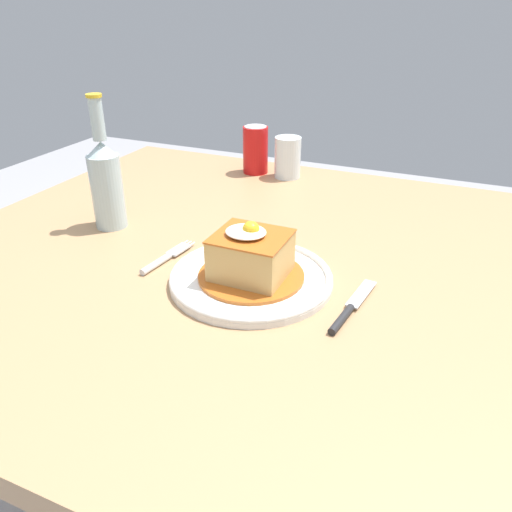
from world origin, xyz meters
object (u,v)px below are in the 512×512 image
at_px(main_plate, 251,277).
at_px(beer_bottle_clear, 107,180).
at_px(fork, 164,259).
at_px(drinking_glass, 288,160).
at_px(knife, 348,311).
at_px(soda_can, 255,150).

relative_size(main_plate, beer_bottle_clear, 1.02).
bearing_deg(main_plate, beer_bottle_clear, 164.83).
relative_size(fork, drinking_glass, 1.35).
distance_m(main_plate, knife, 0.17).
bearing_deg(beer_bottle_clear, knife, -13.50).
bearing_deg(knife, soda_can, 125.17).
xyz_separation_m(fork, drinking_glass, (0.04, 0.53, 0.04)).
bearing_deg(drinking_glass, main_plate, -75.75).
bearing_deg(beer_bottle_clear, soda_can, 73.41).
relative_size(main_plate, soda_can, 2.19).
xyz_separation_m(main_plate, beer_bottle_clear, (-0.36, 0.10, 0.09)).
bearing_deg(drinking_glass, knife, -61.41).
relative_size(beer_bottle_clear, drinking_glass, 2.53).
bearing_deg(soda_can, beer_bottle_clear, -106.59).
distance_m(soda_can, drinking_glass, 0.09).
distance_m(knife, soda_can, 0.70).
height_order(main_plate, beer_bottle_clear, beer_bottle_clear).
xyz_separation_m(fork, knife, (0.35, -0.03, 0.00)).
relative_size(soda_can, drinking_glass, 1.18).
distance_m(beer_bottle_clear, drinking_glass, 0.49).
bearing_deg(drinking_glass, beer_bottle_clear, -117.02).
xyz_separation_m(fork, beer_bottle_clear, (-0.19, 0.10, 0.09)).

